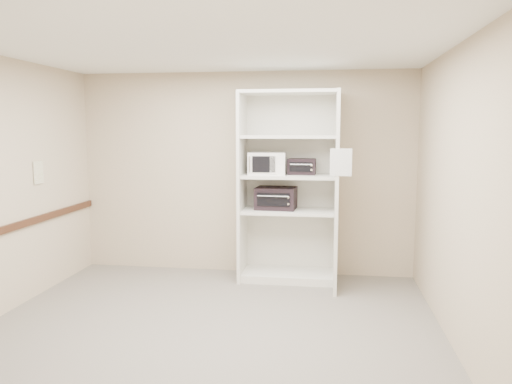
# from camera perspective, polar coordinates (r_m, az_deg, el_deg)

# --- Properties ---
(floor) EXTENTS (4.50, 4.00, 0.01)m
(floor) POSITION_cam_1_polar(r_m,az_deg,el_deg) (5.13, -5.14, -15.12)
(floor) COLOR #676359
(floor) RESTS_ON ground
(ceiling) EXTENTS (4.50, 4.00, 0.01)m
(ceiling) POSITION_cam_1_polar(r_m,az_deg,el_deg) (4.80, -5.52, 16.22)
(ceiling) COLOR white
(wall_back) EXTENTS (4.50, 0.02, 2.70)m
(wall_back) POSITION_cam_1_polar(r_m,az_deg,el_deg) (6.73, -1.31, 2.13)
(wall_back) COLOR #C1A98C
(wall_back) RESTS_ON ground
(wall_front) EXTENTS (4.50, 0.02, 2.70)m
(wall_front) POSITION_cam_1_polar(r_m,az_deg,el_deg) (2.90, -14.69, -4.86)
(wall_front) COLOR #C1A98C
(wall_front) RESTS_ON ground
(wall_right) EXTENTS (0.02, 4.00, 2.70)m
(wall_right) POSITION_cam_1_polar(r_m,az_deg,el_deg) (4.78, 21.90, -0.46)
(wall_right) COLOR #C1A98C
(wall_right) RESTS_ON ground
(shelving_unit) EXTENTS (1.24, 0.92, 2.42)m
(shelving_unit) POSITION_cam_1_polar(r_m,az_deg,el_deg) (6.38, 4.15, -0.14)
(shelving_unit) COLOR silver
(shelving_unit) RESTS_ON floor
(microwave) EXTENTS (0.48, 0.37, 0.28)m
(microwave) POSITION_cam_1_polar(r_m,az_deg,el_deg) (6.38, 1.30, 3.30)
(microwave) COLOR white
(microwave) RESTS_ON shelving_unit
(toaster_oven_upper) EXTENTS (0.36, 0.27, 0.20)m
(toaster_oven_upper) POSITION_cam_1_polar(r_m,az_deg,el_deg) (6.39, 5.27, 2.91)
(toaster_oven_upper) COLOR black
(toaster_oven_upper) RESTS_ON shelving_unit
(toaster_oven_lower) EXTENTS (0.53, 0.42, 0.28)m
(toaster_oven_lower) POSITION_cam_1_polar(r_m,az_deg,el_deg) (6.44, 2.31, -0.70)
(toaster_oven_lower) COLOR black
(toaster_oven_lower) RESTS_ON shelving_unit
(paper_sign) EXTENTS (0.24, 0.02, 0.30)m
(paper_sign) POSITION_cam_1_polar(r_m,az_deg,el_deg) (5.70, 9.68, 3.36)
(paper_sign) COLOR white
(paper_sign) RESTS_ON shelving_unit
(wall_poster) EXTENTS (0.01, 0.19, 0.27)m
(wall_poster) POSITION_cam_1_polar(r_m,az_deg,el_deg) (6.36, -23.61, 2.06)
(wall_poster) COLOR silver
(wall_poster) RESTS_ON wall_left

